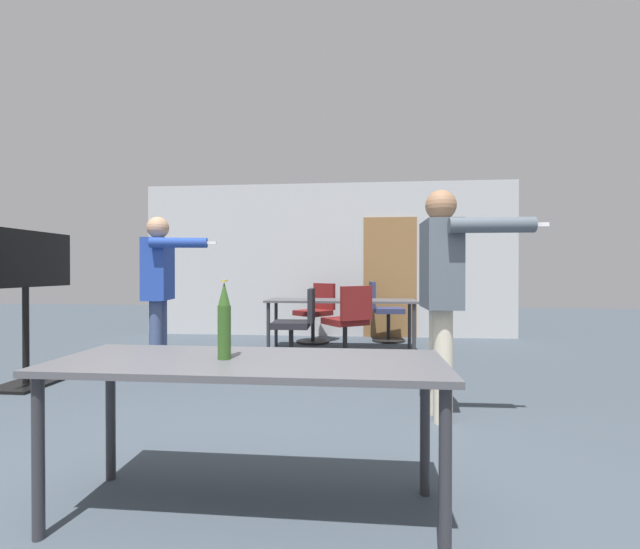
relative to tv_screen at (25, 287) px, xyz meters
The scene contains 12 objects.
back_wall 4.46m from the tv_screen, 52.71° to the left, with size 6.43×0.12×2.65m.
conference_table_near 3.39m from the tv_screen, 35.25° to the right, with size 1.80×0.64×0.72m.
conference_table_far 3.71m from the tv_screen, 36.05° to the left, with size 2.10×0.66×0.72m.
tv_screen is the anchor object (origin of this frame).
person_right_polo 3.93m from the tv_screen, ahead, with size 0.81×0.67×1.75m.
person_left_plaid 1.24m from the tv_screen, 21.86° to the left, with size 0.84×0.62×1.71m.
office_chair_far_right 3.89m from the tv_screen, 48.25° to the left, with size 0.67×0.69×0.93m.
office_chair_mid_tucked 3.51m from the tv_screen, 26.17° to the left, with size 0.66×0.68×0.95m.
office_chair_far_left 2.94m from the tv_screen, 31.30° to the left, with size 0.56×0.52×0.91m.
office_chair_side_rolled 4.77m from the tv_screen, 39.93° to the left, with size 0.57×0.52×0.96m.
beer_bottle 3.29m from the tv_screen, 36.50° to the right, with size 0.06×0.06×0.37m.
drink_cup 3.84m from the tv_screen, 36.96° to the left, with size 0.08×0.08×0.11m.
Camera 1 is at (0.61, -1.50, 1.14)m, focal length 24.00 mm.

